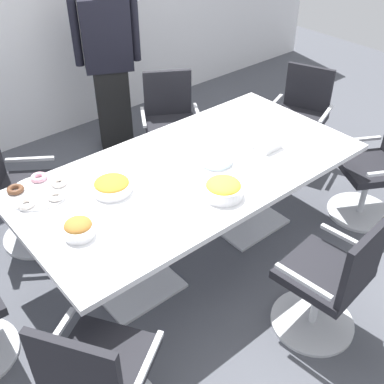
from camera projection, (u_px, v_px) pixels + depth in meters
The scene contains 15 objects.
ground_plane at pixel (192, 249), 3.70m from camera, with size 10.00×10.00×0.01m, color #4C4F56.
conference_table at pixel (192, 183), 3.33m from camera, with size 2.40×1.20×0.75m.
office_chair_0 at pixel (99, 380), 2.35m from camera, with size 0.75×0.75×0.91m.
office_chair_1 at pixel (329, 284), 2.86m from camera, with size 0.59×0.59×0.91m.
office_chair_2 at pixel (376, 173), 3.82m from camera, with size 0.74×0.74×0.91m.
office_chair_3 at pixel (299, 123), 4.51m from camera, with size 0.70×0.70×0.91m.
office_chair_4 at pixel (170, 129), 4.41m from camera, with size 0.74×0.74×0.91m.
office_chair_5 at pixel (21, 197), 3.57m from camera, with size 0.75×0.75×0.91m.
person_standing_1 at pixel (109, 61), 4.44m from camera, with size 0.58×0.39×1.73m.
snack_bowl_chips_orange at pixel (112, 186), 3.01m from camera, with size 0.25×0.25×0.09m.
snack_bowl_chips_yellow at pixel (223, 188), 2.97m from camera, with size 0.25×0.25×0.12m.
snack_bowl_pretzels at pixel (79, 228), 2.67m from camera, with size 0.18×0.18×0.11m.
donut_platter at pixel (39, 191), 3.01m from camera, with size 0.39×0.38×0.04m.
plate_stack at pixel (216, 160), 3.30m from camera, with size 0.23×0.23×0.05m.
napkin_pile at pixel (266, 142), 3.46m from camera, with size 0.18×0.18×0.08m, color white.
Camera 1 is at (-1.75, -2.08, 2.55)m, focal length 44.52 mm.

